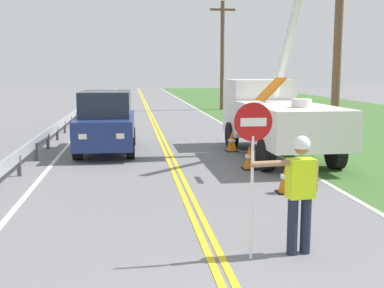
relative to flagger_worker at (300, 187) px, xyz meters
name	(u,v)px	position (x,y,z in m)	size (l,w,h in m)	color
grass_verge_right	(381,125)	(10.32, 16.69, -1.04)	(16.00, 110.00, 0.01)	#3D662D
centerline_yellow_left	(155,128)	(-1.37, 16.69, -1.04)	(0.11, 110.00, 0.01)	yellow
centerline_yellow_right	(158,128)	(-1.19, 16.69, -1.04)	(0.11, 110.00, 0.01)	yellow
edge_line_right	(229,127)	(2.32, 16.69, -1.04)	(0.12, 110.00, 0.01)	silver
edge_line_left	(81,129)	(-4.88, 16.69, -1.04)	(0.12, 110.00, 0.01)	silver
flagger_worker	(300,187)	(0.00, 0.00, 0.00)	(1.08, 0.30, 1.83)	#1E2338
stop_sign_paddle	(253,146)	(-0.76, -0.10, 0.66)	(0.56, 0.04, 2.33)	silver
utility_bucket_truck	(274,112)	(2.20, 8.66, 0.38)	(2.67, 6.85, 5.86)	white
oncoming_suv_nearest	(106,121)	(-3.34, 9.95, 0.01)	(1.98, 4.64, 2.10)	navy
utility_pole_near	(339,15)	(4.44, 9.01, 3.57)	(1.80, 0.28, 8.87)	brown
utility_pole_mid	(222,54)	(4.05, 27.81, 2.96)	(1.80, 0.28, 7.65)	brown
traffic_cone_lead	(286,179)	(0.99, 3.65, -0.71)	(0.40, 0.40, 0.70)	orange
traffic_cone_mid	(250,158)	(0.82, 6.41, -0.71)	(0.40, 0.40, 0.70)	orange
traffic_cone_tail	(232,142)	(0.96, 9.52, -0.71)	(0.40, 0.40, 0.70)	orange
guardrail_left_shoulder	(53,131)	(-5.48, 12.00, -0.53)	(0.10, 32.00, 0.71)	#9EA0A3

